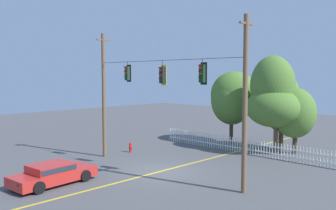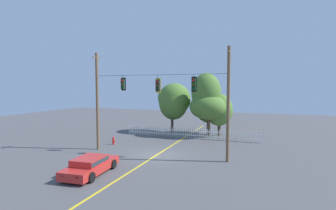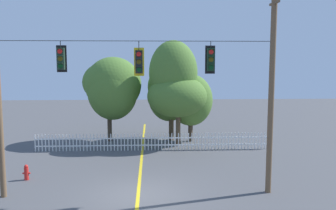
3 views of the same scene
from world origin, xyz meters
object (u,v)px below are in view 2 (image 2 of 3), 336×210
Objects in this scene: traffic_signal_northbound_primary at (123,84)px; autumn_oak_far_east at (207,99)px; autumn_maple_far_west at (217,109)px; autumn_maple_mid at (208,104)px; autumn_maple_near_fence at (174,100)px; parked_car at (90,165)px; fire_hydrant at (113,141)px; traffic_signal_westbound_side at (194,84)px; traffic_signal_northbound_secondary at (158,85)px.

traffic_signal_northbound_primary is 0.18× the size of autumn_oak_far_east.
autumn_oak_far_east is 1.48× the size of autumn_maple_far_west.
autumn_maple_mid is 1.83m from autumn_oak_far_east.
traffic_signal_northbound_primary is 0.21× the size of autumn_maple_near_fence.
parked_car is (0.95, -6.00, -5.40)m from traffic_signal_northbound_primary.
autumn_maple_near_fence is 1.03× the size of autumn_maple_mid.
parked_car is 8.92m from fire_hydrant.
traffic_signal_westbound_side is at bearing -63.39° from autumn_maple_near_fence.
parked_car reaches higher than fire_hydrant.
autumn_maple_far_west is 1.06× the size of parked_car.
autumn_oak_far_east is (5.42, 9.47, -1.62)m from traffic_signal_northbound_primary.
parked_car is at bearing -81.01° from traffic_signal_northbound_primary.
fire_hydrant is at bearing -111.56° from autumn_maple_near_fence.
autumn_maple_near_fence is at bearing 68.44° from fire_hydrant.
traffic_signal_northbound_secondary is 0.25× the size of autumn_maple_mid.
traffic_signal_northbound_secondary is at bearing -21.30° from fire_hydrant.
autumn_oak_far_east is at bearing 95.66° from traffic_signal_westbound_side.
autumn_oak_far_east is 1.91m from autumn_maple_far_west.
traffic_signal_northbound_primary is 8.13m from parked_car.
traffic_signal_northbound_secondary reaches higher than autumn_maple_near_fence.
autumn_oak_far_east is 1.57× the size of parked_car.
traffic_signal_westbound_side is at bearing -14.25° from fire_hydrant.
parked_car is (-5.54, -16.45, -2.54)m from autumn_maple_far_west.
autumn_maple_far_west is (1.07, 0.98, -1.24)m from autumn_oak_far_east.
autumn_maple_mid is 12.21m from fire_hydrant.
autumn_oak_far_east reaches higher than traffic_signal_westbound_side.
traffic_signal_northbound_primary is 0.28× the size of parked_car.
traffic_signal_northbound_primary is 1.68× the size of fire_hydrant.
traffic_signal_westbound_side reaches higher than fire_hydrant.
autumn_maple_mid is at bearing 49.37° from fire_hydrant.
autumn_oak_far_east is at bearing 60.23° from traffic_signal_northbound_primary.
autumn_oak_far_east reaches higher than parked_car.
traffic_signal_westbound_side is at bearing -84.08° from autumn_maple_mid.
autumn_maple_far_west is (6.49, 10.45, -2.86)m from traffic_signal_northbound_primary.
traffic_signal_northbound_primary is at bearing 98.99° from parked_car.
autumn_oak_far_east is 16.55m from parked_car.
autumn_maple_mid is at bearing 4.53° from autumn_maple_near_fence.
fire_hydrant is at bearing 137.60° from traffic_signal_northbound_primary.
autumn_oak_far_east reaches higher than traffic_signal_northbound_primary.
autumn_maple_mid is 1.56m from autumn_maple_far_west.
fire_hydrant is at bearing 165.75° from traffic_signal_westbound_side.
autumn_maple_mid is 7.68× the size of fire_hydrant.
autumn_maple_mid is 0.82× the size of autumn_oak_far_east.
fire_hydrant is (-2.45, 2.24, -5.62)m from traffic_signal_northbound_primary.
autumn_maple_near_fence is at bearing 116.61° from traffic_signal_westbound_side.
autumn_maple_near_fence is at bearing 90.04° from parked_car.
traffic_signal_northbound_primary is at bearing -119.77° from autumn_oak_far_east.
autumn_oak_far_east is (4.48, -1.34, 0.28)m from autumn_maple_near_fence.
traffic_signal_westbound_side is at bearing 47.99° from parked_car.
autumn_oak_far_east is at bearing 73.89° from parked_car.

